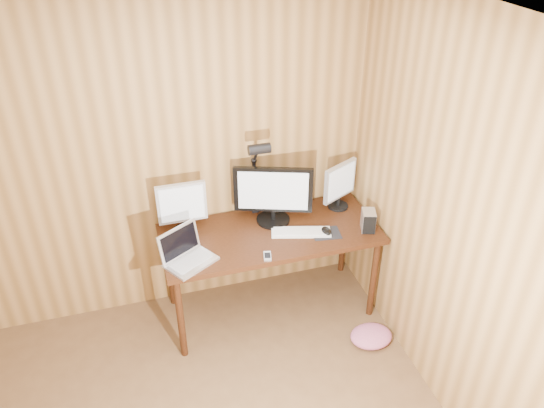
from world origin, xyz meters
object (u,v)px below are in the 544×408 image
desk_lamp (257,168)px  monitor_right (340,185)px  desk (267,240)px  monitor_center (273,194)px  laptop (186,254)px  mouse (326,231)px  monitor_left (182,207)px  phone (267,256)px  hard_drive (368,221)px  speaker (331,195)px  keyboard (301,232)px

desk_lamp → monitor_right: bearing=13.8°
desk → monitor_center: size_ratio=2.85×
laptop → mouse: bearing=-30.0°
monitor_left → phone: monitor_left is taller
mouse → desk_lamp: 0.69m
hard_drive → monitor_right: bearing=123.0°
laptop → phone: (0.54, -0.12, -0.05)m
mouse → phone: 0.51m
speaker → hard_drive: bearing=-76.6°
monitor_right → phone: size_ratio=3.44×
desk_lamp → speaker: bearing=23.4°
laptop → phone: 0.56m
monitor_center → keyboard: bearing=-35.7°
desk → monitor_right: bearing=9.3°
desk → monitor_left: bearing=169.6°
mouse → monitor_center: bearing=136.4°
monitor_center → keyboard: monitor_center is taller
laptop → speaker: laptop is taller
mouse → desk: bearing=147.5°
desk → mouse: 0.47m
speaker → desk_lamp: (-0.63, -0.06, 0.37)m
mouse → hard_drive: hard_drive is taller
keyboard → desk: bearing=159.4°
laptop → speaker: (1.24, 0.44, -0.00)m
desk_lamp → monitor_left: bearing=-157.9°
hard_drive → speaker: size_ratio=1.48×
monitor_left → monitor_right: (1.22, -0.01, -0.01)m
hard_drive → desk_lamp: desk_lamp is taller
phone → desk_lamp: (0.07, 0.51, 0.42)m
laptop → monitor_right: bearing=-16.3°
desk → monitor_left: 0.70m
speaker → monitor_center: bearing=-164.4°
laptop → desk_lamp: 0.81m
desk → speaker: bearing=19.2°
monitor_right → hard_drive: 0.38m
phone → mouse: bearing=29.6°
hard_drive → desk_lamp: bearing=170.3°
monitor_center → keyboard: 0.35m
hard_drive → phone: bearing=-153.5°
monitor_right → laptop: 1.31m
keyboard → hard_drive: 0.50m
keyboard → speaker: 0.53m
monitor_left → speaker: 1.21m
monitor_left → hard_drive: (1.30, -0.36, -0.14)m
desk → desk_lamp: (-0.03, 0.15, 0.55)m
keyboard → speaker: size_ratio=4.14×
mouse → phone: (-0.49, -0.14, -0.02)m
monitor_left → keyboard: bearing=-18.1°
laptop → desk: bearing=-11.1°
monitor_left → laptop: 0.38m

